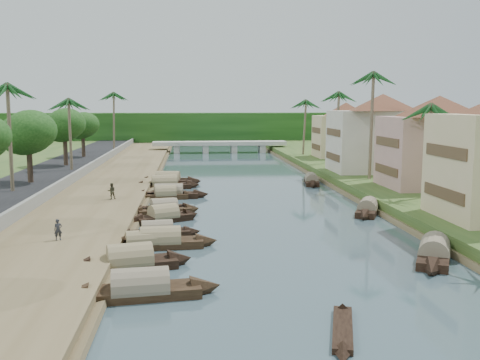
{
  "coord_description": "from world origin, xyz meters",
  "views": [
    {
      "loc": [
        -6.33,
        -40.65,
        9.83
      ],
      "look_at": [
        -1.02,
        15.42,
        2.0
      ],
      "focal_mm": 40.0,
      "sensor_mm": 36.0,
      "label": 1
    }
  ],
  "objects": [
    {
      "name": "sampan_7",
      "position": [
        -8.91,
        8.74,
        0.4
      ],
      "size": [
        6.66,
        2.62,
        1.8
      ],
      "rotation": [
        0.0,
        0.0,
        0.2
      ],
      "color": "black",
      "rests_on": "ground"
    },
    {
      "name": "sampan_11",
      "position": [
        -9.38,
        23.27,
        0.42
      ],
      "size": [
        8.85,
        2.86,
        2.46
      ],
      "rotation": [
        0.0,
        0.0,
        0.11
      ],
      "color": "black",
      "rests_on": "ground"
    },
    {
      "name": "building_distant",
      "position": [
        19.99,
        48.0,
        5.88
      ],
      "size": [
        12.62,
        12.62,
        9.2
      ],
      "color": "#D3B68D",
      "rests_on": "right_bank"
    },
    {
      "name": "road",
      "position": [
        -24.5,
        20.0,
        0.7
      ],
      "size": [
        8.0,
        180.0,
        1.4
      ],
      "primitive_type": "cube",
      "color": "black",
      "rests_on": "ground"
    },
    {
      "name": "person_near",
      "position": [
        -15.26,
        -4.34,
        1.53
      ],
      "size": [
        0.61,
        0.5,
        1.45
      ],
      "primitive_type": "imported",
      "rotation": [
        0.0,
        0.0,
        0.32
      ],
      "color": "#23252A",
      "rests_on": "left_bank"
    },
    {
      "name": "sampan_8",
      "position": [
        -8.92,
        15.99,
        0.41
      ],
      "size": [
        6.66,
        2.13,
        2.06
      ],
      "rotation": [
        0.0,
        0.0,
        0.09
      ],
      "color": "black",
      "rests_on": "ground"
    },
    {
      "name": "left_bank",
      "position": [
        -16.0,
        20.0,
        0.4
      ],
      "size": [
        10.0,
        180.0,
        0.8
      ],
      "primitive_type": "cube",
      "color": "brown",
      "rests_on": "ground"
    },
    {
      "name": "sampan_5",
      "position": [
        -8.62,
        4.63,
        0.42
      ],
      "size": [
        6.77,
        4.43,
        2.16
      ],
      "rotation": [
        0.0,
        0.0,
        0.45
      ],
      "color": "black",
      "rests_on": "ground"
    },
    {
      "name": "sampan_2",
      "position": [
        -8.42,
        -3.91,
        0.41
      ],
      "size": [
        8.29,
        2.19,
        2.17
      ],
      "rotation": [
        0.0,
        0.0,
        0.06
      ],
      "color": "black",
      "rests_on": "ground"
    },
    {
      "name": "sampan_13",
      "position": [
        -9.12,
        27.13,
        0.42
      ],
      "size": [
        8.91,
        2.98,
        2.37
      ],
      "rotation": [
        0.0,
        0.0,
        -0.13
      ],
      "color": "black",
      "rests_on": "ground"
    },
    {
      "name": "palm_2",
      "position": [
        15.0,
        20.71,
        13.2
      ],
      "size": [
        3.2,
        3.2,
        13.88
      ],
      "color": "#72604C",
      "rests_on": "ground"
    },
    {
      "name": "palm_6",
      "position": [
        -22.0,
        31.71,
        10.34
      ],
      "size": [
        3.2,
        3.2,
        10.7
      ],
      "color": "#72604C",
      "rests_on": "ground"
    },
    {
      "name": "palm_8",
      "position": [
        -20.5,
        61.79,
        11.83
      ],
      "size": [
        3.2,
        3.2,
        12.25
      ],
      "color": "#72604C",
      "rests_on": "ground"
    },
    {
      "name": "person_far",
      "position": [
        -13.96,
        11.69,
        1.59
      ],
      "size": [
        0.9,
        0.77,
        1.59
      ],
      "primitive_type": "imported",
      "rotation": [
        0.0,
        0.0,
        3.39
      ],
      "color": "#3A3928",
      "rests_on": "left_bank"
    },
    {
      "name": "palm_3",
      "position": [
        16.0,
        39.2,
        11.47
      ],
      "size": [
        3.2,
        3.2,
        12.08
      ],
      "color": "#72604C",
      "rests_on": "ground"
    },
    {
      "name": "canoe_0",
      "position": [
        0.26,
        -18.86,
        0.1
      ],
      "size": [
        2.61,
        6.43,
        0.85
      ],
      "rotation": [
        0.0,
        0.0,
        1.29
      ],
      "color": "black",
      "rests_on": "ground"
    },
    {
      "name": "sampan_14",
      "position": [
        9.36,
        -8.42,
        0.42
      ],
      "size": [
        5.66,
        8.85,
        2.2
      ],
      "rotation": [
        0.0,
        0.0,
        1.09
      ],
      "color": "black",
      "rests_on": "ground"
    },
    {
      "name": "canoe_1",
      "position": [
        -9.78,
        -0.63,
        0.1
      ],
      "size": [
        5.64,
        2.03,
        0.9
      ],
      "rotation": [
        0.0,
        0.0,
        0.21
      ],
      "color": "black",
      "rests_on": "ground"
    },
    {
      "name": "sampan_15",
      "position": [
        9.94,
        6.27,
        0.41
      ],
      "size": [
        4.59,
        7.47,
        2.04
      ],
      "rotation": [
        0.0,
        0.0,
        1.13
      ],
      "color": "black",
      "rests_on": "ground"
    },
    {
      "name": "palm_7",
      "position": [
        14.0,
        53.33,
        10.44
      ],
      "size": [
        3.2,
        3.2,
        11.01
      ],
      "color": "#72604C",
      "rests_on": "ground"
    },
    {
      "name": "sampan_4",
      "position": [
        -9.71,
        -4.28,
        0.4
      ],
      "size": [
        6.3,
        2.27,
        1.82
      ],
      "rotation": [
        0.0,
        0.0,
        0.15
      ],
      "color": "black",
      "rests_on": "ground"
    },
    {
      "name": "tree_3",
      "position": [
        -24.0,
        20.16,
        6.82
      ],
      "size": [
        5.53,
        5.53,
        7.77
      ],
      "color": "#443327",
      "rests_on": "ground"
    },
    {
      "name": "bridge",
      "position": [
        0.0,
        72.0,
        1.72
      ],
      "size": [
        28.0,
        4.0,
        2.4
      ],
      "color": "#A9A89E",
      "rests_on": "ground"
    },
    {
      "name": "tree_5",
      "position": [
        -24.0,
        50.49,
        6.48
      ],
      "size": [
        4.9,
        4.9,
        7.18
      ],
      "color": "#443327",
      "rests_on": "ground"
    },
    {
      "name": "sampan_12",
      "position": [
        -9.02,
        27.76,
        0.41
      ],
      "size": [
        8.1,
        1.97,
        1.95
      ],
      "rotation": [
        0.0,
        0.0,
        0.07
      ],
      "color": "black",
      "rests_on": "ground"
    },
    {
      "name": "sampan_0",
      "position": [
        -8.95,
        -13.75,
        0.42
      ],
      "size": [
        8.78,
        2.74,
        2.27
      ],
      "rotation": [
        0.0,
        0.0,
        0.12
      ],
      "color": "black",
      "rests_on": "ground"
    },
    {
      "name": "building_far",
      "position": [
        18.99,
        28.0,
        6.38
      ],
      "size": [
        15.59,
        15.59,
        10.2
      ],
      "color": "beige",
      "rests_on": "right_bank"
    },
    {
      "name": "palm_1",
      "position": [
        16.0,
        7.68,
        9.59
      ],
      "size": [
        3.2,
        3.2,
        10.13
      ],
      "color": "#72604C",
      "rests_on": "ground"
    },
    {
      "name": "sampan_9",
      "position": [
        -8.61,
        16.64,
        0.42
      ],
      "size": [
        8.87,
        2.11,
        2.23
      ],
      "rotation": [
        0.0,
        0.0,
        -0.03
      ],
      "color": "black",
      "rests_on": "ground"
    },
    {
      "name": "treeline",
      "position": [
        0.0,
        100.0,
        4.0
      ],
      "size": [
        120.0,
        14.0,
        8.0
      ],
      "color": "#13360E",
      "rests_on": "ground"
    },
    {
      "name": "sampan_1",
      "position": [
        -10.02,
        -8.78,
        0.42
      ],
      "size": [
        8.06,
        3.55,
        2.33
      ],
      "rotation": [
        0.0,
        0.0,
        0.23
      ],
      "color": "black",
      "rests_on": "ground"
    },
    {
      "name": "retaining_wall",
      "position": [
        -20.2,
        20.0,
        1.35
      ],
      "size": [
        0.4,
        180.0,
        1.1
      ],
      "primitive_type": "cube",
      "color": "slate",
      "rests_on": "left_bank"
    },
    {
      "name": "palm_5",
      "position": [
        -24.0,
        14.0,
        11.52
      ],
      "size": [
        3.2,
        3.2,
        11.93
      ],
      "color": "#72604C",
      "rests_on": "ground"
    },
    {
      "name": "sampan_6",
      "position": [
        -8.71,
        7.73,
        0.41
      ],
      "size": [
        7.0,
        3.26,
        2.07
      ],
      "rotation": [
        0.0,
        0.0,
        0.26
      ],
      "color": "black",
      "rests_on": "ground"
    },
    {
      "name": "sampan_16",
      "position": [
        9.02,
        25.22,
        0.41
      ],
      "size": [
        2.64,
        7.91,
        1.94
      ],
      "rotation": [
        0.0,
        0.0,
        1.41
      ],
      "color": "black",
      "rests_on": "ground"
    },
    {
      "name": "sampan_3",
      "position": [
        -8.83,
        -1.12,
        0.41
      ],
      "size": [
        6.89,
        2.35,
        1.87
      ],
      "rotation": [
        0.0,
        0.0,
        0.14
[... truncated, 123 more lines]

